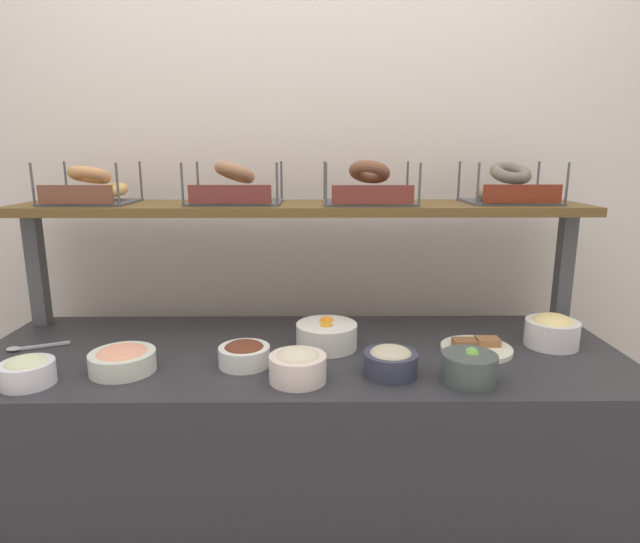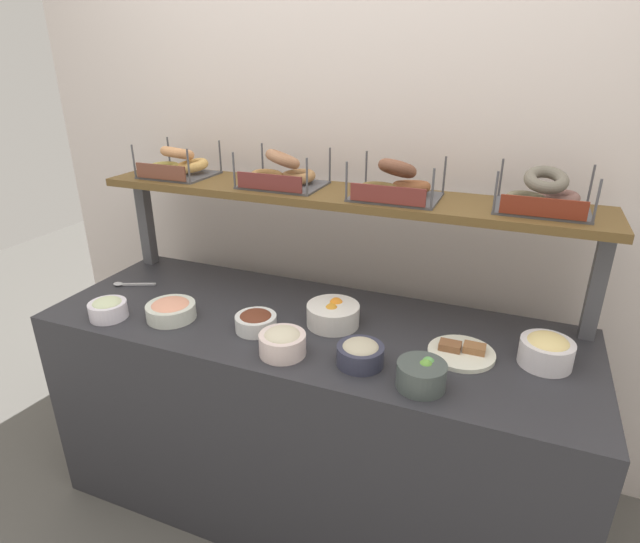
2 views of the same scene
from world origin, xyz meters
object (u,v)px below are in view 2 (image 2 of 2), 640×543
object	(u,v)px
bowl_veggie_mix	(422,374)
bowl_egg_salad	(547,350)
bagel_basket_cinnamon_raisin	(396,185)
serving_plate_white	(461,352)
bowl_tuna_salad	(360,353)
bagel_basket_poppy	(543,197)
serving_spoon_near_plate	(127,284)
bowl_potato_salad	(281,341)
bowl_lox_spread	(171,309)
bagel_basket_sesame	(178,165)
bowl_chocolate_spread	(256,321)
bowl_fruit_salad	(333,314)
bowl_scallion_spread	(108,308)
bagel_basket_everything	(282,174)

from	to	relation	value
bowl_veggie_mix	bowl_egg_salad	bearing A→B (deg)	38.09
bagel_basket_cinnamon_raisin	bowl_veggie_mix	bearing A→B (deg)	-64.96
bagel_basket_cinnamon_raisin	serving_plate_white	bearing A→B (deg)	-40.40
bowl_tuna_salad	bagel_basket_poppy	xyz separation A→B (m)	(0.46, 0.47, 0.44)
serving_spoon_near_plate	bagel_basket_cinnamon_raisin	size ratio (longest dim) A/B	0.55
bagel_basket_poppy	bagel_basket_cinnamon_raisin	bearing A→B (deg)	-176.62
bowl_potato_salad	bowl_lox_spread	bearing A→B (deg)	172.15
bagel_basket_sesame	bagel_basket_poppy	bearing A→B (deg)	0.55
bowl_veggie_mix	serving_spoon_near_plate	xyz separation A→B (m)	(-1.31, 0.25, -0.03)
bowl_chocolate_spread	bowl_lox_spread	bearing A→B (deg)	-173.15
bowl_fruit_salad	serving_plate_white	distance (m)	0.47
bowl_scallion_spread	bagel_basket_everything	distance (m)	0.83
serving_spoon_near_plate	bowl_fruit_salad	bearing A→B (deg)	0.71
bowl_veggie_mix	serving_spoon_near_plate	world-z (taller)	bowl_veggie_mix
bowl_egg_salad	bowl_veggie_mix	world-z (taller)	bowl_egg_salad
bowl_scallion_spread	serving_plate_white	bearing A→B (deg)	10.24
bowl_tuna_salad	serving_plate_white	bearing A→B (deg)	30.70
serving_plate_white	serving_spoon_near_plate	bearing A→B (deg)	178.93
serving_spoon_near_plate	bowl_lox_spread	bearing A→B (deg)	-25.36
bagel_basket_sesame	bagel_basket_poppy	distance (m)	1.44
bowl_egg_salad	bowl_lox_spread	bearing A→B (deg)	-171.71
bowl_chocolate_spread	bowl_veggie_mix	world-z (taller)	bowl_veggie_mix
bowl_egg_salad	bowl_fruit_salad	size ratio (longest dim) A/B	0.86
bowl_veggie_mix	serving_plate_white	bearing A→B (deg)	68.42
bowl_lox_spread	bagel_basket_cinnamon_raisin	world-z (taller)	bagel_basket_cinnamon_raisin
serving_plate_white	bowl_lox_spread	bearing A→B (deg)	-172.15
bagel_basket_cinnamon_raisin	bowl_scallion_spread	bearing A→B (deg)	-152.23
bowl_chocolate_spread	bagel_basket_cinnamon_raisin	distance (m)	0.70
bagel_basket_everything	bowl_chocolate_spread	bearing A→B (deg)	-79.75
bowl_tuna_salad	bowl_scallion_spread	bearing A→B (deg)	-176.79
bowl_scallion_spread	serving_spoon_near_plate	size ratio (longest dim) A/B	0.81
bowl_egg_salad	serving_plate_white	bearing A→B (deg)	-169.90
bowl_scallion_spread	bowl_tuna_salad	size ratio (longest dim) A/B	0.92
serving_spoon_near_plate	bagel_basket_poppy	bearing A→B (deg)	9.83
bagel_basket_everything	bagel_basket_poppy	size ratio (longest dim) A/B	1.04
bowl_potato_salad	bagel_basket_cinnamon_raisin	world-z (taller)	bagel_basket_cinnamon_raisin
bowl_fruit_salad	serving_plate_white	bearing A→B (deg)	-4.65
bowl_scallion_spread	bowl_veggie_mix	size ratio (longest dim) A/B	0.94
bowl_fruit_salad	bowl_potato_salad	bearing A→B (deg)	-109.45
bowl_potato_salad	serving_plate_white	world-z (taller)	bowl_potato_salad
bowl_lox_spread	bowl_potato_salad	xyz separation A→B (m)	(0.49, -0.07, 0.01)
bagel_basket_sesame	serving_plate_white	bearing A→B (deg)	-12.65
bowl_lox_spread	bowl_egg_salad	bearing A→B (deg)	8.29
bowl_fruit_salad	bowl_veggie_mix	bearing A→B (deg)	-34.54
bowl_veggie_mix	serving_spoon_near_plate	bearing A→B (deg)	169.32
serving_plate_white	bagel_basket_poppy	distance (m)	0.58
bowl_potato_salad	bowl_tuna_salad	world-z (taller)	bowl_potato_salad
bowl_egg_salad	bowl_fruit_salad	world-z (taller)	bowl_egg_salad
bowl_chocolate_spread	bowl_veggie_mix	size ratio (longest dim) A/B	1.01
serving_spoon_near_plate	bowl_potato_salad	bearing A→B (deg)	-15.64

